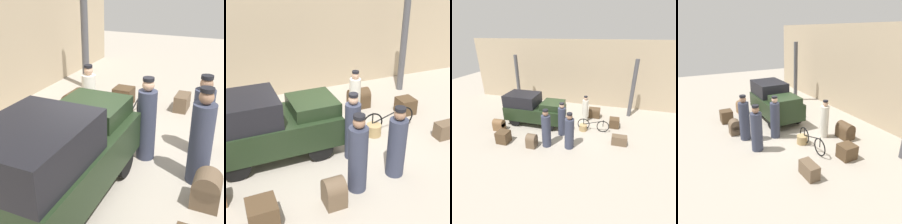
# 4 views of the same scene
# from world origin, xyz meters

# --- Properties ---
(ground_plane) EXTENTS (30.00, 30.00, 0.00)m
(ground_plane) POSITION_xyz_m (0.00, 0.00, 0.00)
(ground_plane) COLOR #A89E8E
(canopy_pillar_right) EXTENTS (0.24, 0.24, 3.54)m
(canopy_pillar_right) POSITION_xyz_m (3.82, 2.75, 1.77)
(canopy_pillar_right) COLOR #4C4C51
(canopy_pillar_right) RESTS_ON ground
(truck) EXTENTS (3.29, 1.52, 1.75)m
(truck) POSITION_xyz_m (-1.66, 0.30, 0.94)
(truck) COLOR black
(truck) RESTS_ON ground
(bicycle) EXTENTS (1.70, 0.04, 0.70)m
(bicycle) POSITION_xyz_m (1.82, 0.26, 0.34)
(bicycle) COLOR black
(bicycle) RESTS_ON ground
(wicker_basket) EXTENTS (0.42, 0.42, 0.34)m
(wicker_basket) POSITION_xyz_m (1.30, 0.16, 0.17)
(wicker_basket) COLOR tan
(wicker_basket) RESTS_ON ground
(porter_with_bicycle) EXTENTS (0.42, 0.42, 1.76)m
(porter_with_bicycle) POSITION_xyz_m (0.92, -1.55, 0.80)
(porter_with_bicycle) COLOR #33384C
(porter_with_bicycle) RESTS_ON ground
(porter_standing_middle) EXTENTS (0.39, 0.39, 1.77)m
(porter_standing_middle) POSITION_xyz_m (0.29, -0.54, 0.81)
(porter_standing_middle) COLOR #33384C
(porter_standing_middle) RESTS_ON ground
(porter_lifting_near_truck) EXTENTS (0.42, 0.42, 1.86)m
(porter_lifting_near_truck) POSITION_xyz_m (-0.13, -1.69, 0.85)
(porter_lifting_near_truck) COLOR #33384C
(porter_lifting_near_truck) RESTS_ON ground
(porter_carrying_trunk) EXTENTS (0.35, 0.35, 1.59)m
(porter_carrying_trunk) POSITION_xyz_m (1.20, 1.26, 0.73)
(porter_carrying_trunk) COLOR silver
(porter_carrying_trunk) RESTS_ON ground
(trunk_wicker_pale) EXTENTS (0.53, 0.55, 0.51)m
(trunk_wicker_pale) POSITION_xyz_m (2.91, 1.00, 0.25)
(trunk_wicker_pale) COLOR #4C3823
(trunk_wicker_pale) RESTS_ON ground
(suitcase_black_upright) EXTENTS (0.43, 0.47, 0.65)m
(suitcase_black_upright) POSITION_xyz_m (-0.78, -1.94, 0.32)
(suitcase_black_upright) COLOR brown
(suitcase_black_upright) RESTS_ON ground
(suitcase_tan_flat) EXTENTS (0.69, 0.36, 0.46)m
(suitcase_tan_flat) POSITION_xyz_m (3.16, -0.71, 0.23)
(suitcase_tan_flat) COLOR brown
(suitcase_tan_flat) RESTS_ON ground
(trunk_barrel_dark) EXTENTS (0.68, 0.50, 0.67)m
(trunk_barrel_dark) POSITION_xyz_m (1.70, 1.98, 0.32)
(trunk_barrel_dark) COLOR #4C3823
(trunk_barrel_dark) RESTS_ON ground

